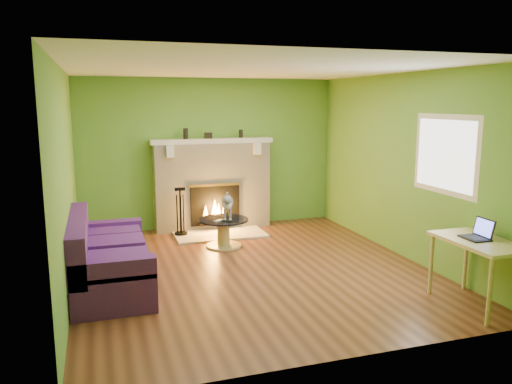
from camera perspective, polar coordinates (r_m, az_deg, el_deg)
floor at (r=6.72m, az=-0.43°, el=-8.80°), size 5.00×5.00×0.00m
ceiling at (r=6.37m, az=-0.46°, el=13.90°), size 5.00×5.00×0.00m
wall_back at (r=8.82m, az=-5.30°, el=4.38°), size 5.00×0.00×5.00m
wall_front at (r=4.14m, az=9.94°, el=-2.39°), size 5.00×0.00×5.00m
wall_left at (r=6.14m, az=-20.91°, el=1.20°), size 0.00×5.00×5.00m
wall_right at (r=7.40m, az=16.45°, el=2.89°), size 0.00×5.00×5.00m
window_frame at (r=6.65m, az=20.83°, el=4.02°), size 0.00×1.20×1.20m
window_pane at (r=6.64m, az=20.77°, el=4.02°), size 0.00×1.06×1.06m
fireplace at (r=8.71m, az=-4.98°, el=0.81°), size 2.10×0.46×1.58m
hearth at (r=8.38m, az=-4.12°, el=-4.85°), size 1.50×0.75×0.03m
mantel at (r=8.60m, az=-5.03°, el=5.84°), size 2.10×0.28×0.08m
sofa at (r=6.28m, az=-16.78°, el=-7.41°), size 0.89×1.94×0.87m
coffee_table at (r=7.69m, az=-3.74°, el=-4.42°), size 0.77×0.77×0.44m
desk at (r=5.88m, az=24.11°, el=-5.88°), size 0.58×1.00×0.74m
cat at (r=7.66m, az=-3.28°, el=-1.48°), size 0.40×0.69×0.41m
remote_silver at (r=7.50m, az=-4.27°, el=-3.27°), size 0.17×0.12×0.02m
remote_black at (r=7.47m, az=-3.27°, el=-3.32°), size 0.16×0.12×0.02m
laptop at (r=5.85m, az=23.78°, el=-3.89°), size 0.27×0.31×0.22m
fire_tools at (r=8.31m, az=-8.63°, el=-2.15°), size 0.21×0.21×0.79m
mantel_vase_left at (r=8.53m, az=-8.05°, el=6.62°), size 0.08×0.08×0.18m
mantel_vase_right at (r=8.75m, az=-1.75°, el=6.68°), size 0.07×0.07×0.14m
mantel_box at (r=8.61m, az=-5.47°, el=6.44°), size 0.12×0.08×0.10m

